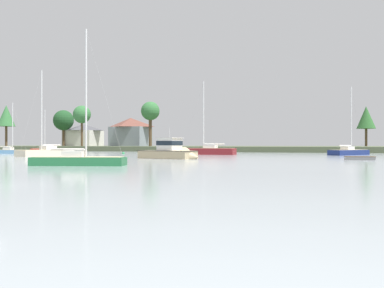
{
  "coord_description": "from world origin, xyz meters",
  "views": [
    {
      "loc": [
        14.1,
        -12.25,
        1.66
      ],
      "look_at": [
        -5.21,
        40.22,
        1.68
      ],
      "focal_mm": 39.69,
      "sensor_mm": 36.0,
      "label": 1
    }
  ],
  "objects_px": {
    "sailboat_maroon": "(208,153)",
    "mooring_buoy_green": "(123,153)",
    "sailboat_green": "(79,163)",
    "cruiser_sand": "(173,154)",
    "sailboat_skyblue": "(10,152)",
    "sailboat_red": "(47,151)",
    "sailboat_cream": "(46,154)",
    "sailboat_navy": "(349,153)",
    "dinghy_grey": "(360,159)",
    "mooring_buoy_white": "(59,161)"
  },
  "relations": [
    {
      "from": "sailboat_skyblue",
      "to": "sailboat_maroon",
      "type": "height_order",
      "value": "sailboat_maroon"
    },
    {
      "from": "cruiser_sand",
      "to": "dinghy_grey",
      "type": "bearing_deg",
      "value": 6.65
    },
    {
      "from": "sailboat_cream",
      "to": "sailboat_maroon",
      "type": "xyz_separation_m",
      "value": [
        17.67,
        16.91,
        0.02
      ]
    },
    {
      "from": "cruiser_sand",
      "to": "sailboat_maroon",
      "type": "bearing_deg",
      "value": 96.24
    },
    {
      "from": "sailboat_green",
      "to": "sailboat_maroon",
      "type": "bearing_deg",
      "value": 91.99
    },
    {
      "from": "sailboat_red",
      "to": "sailboat_green",
      "type": "height_order",
      "value": "sailboat_green"
    },
    {
      "from": "sailboat_navy",
      "to": "mooring_buoy_green",
      "type": "relative_size",
      "value": 21.92
    },
    {
      "from": "sailboat_red",
      "to": "sailboat_green",
      "type": "xyz_separation_m",
      "value": [
        37.62,
        -42.67,
        0.01
      ]
    },
    {
      "from": "mooring_buoy_white",
      "to": "cruiser_sand",
      "type": "bearing_deg",
      "value": 56.96
    },
    {
      "from": "sailboat_cream",
      "to": "mooring_buoy_white",
      "type": "height_order",
      "value": "sailboat_cream"
    },
    {
      "from": "sailboat_navy",
      "to": "cruiser_sand",
      "type": "distance_m",
      "value": 30.68
    },
    {
      "from": "sailboat_skyblue",
      "to": "sailboat_green",
      "type": "relative_size",
      "value": 0.85
    },
    {
      "from": "sailboat_green",
      "to": "sailboat_maroon",
      "type": "relative_size",
      "value": 0.89
    },
    {
      "from": "sailboat_skyblue",
      "to": "mooring_buoy_green",
      "type": "xyz_separation_m",
      "value": [
        18.9,
        6.43,
        -0.12
      ]
    },
    {
      "from": "sailboat_skyblue",
      "to": "sailboat_maroon",
      "type": "bearing_deg",
      "value": 8.94
    },
    {
      "from": "sailboat_green",
      "to": "sailboat_cream",
      "type": "bearing_deg",
      "value": 134.38
    },
    {
      "from": "sailboat_maroon",
      "to": "mooring_buoy_green",
      "type": "height_order",
      "value": "sailboat_maroon"
    },
    {
      "from": "cruiser_sand",
      "to": "mooring_buoy_white",
      "type": "relative_size",
      "value": 14.64
    },
    {
      "from": "sailboat_red",
      "to": "sailboat_maroon",
      "type": "distance_m",
      "value": 36.93
    },
    {
      "from": "sailboat_green",
      "to": "dinghy_grey",
      "type": "relative_size",
      "value": 3.55
    },
    {
      "from": "sailboat_red",
      "to": "sailboat_skyblue",
      "type": "distance_m",
      "value": 12.0
    },
    {
      "from": "sailboat_maroon",
      "to": "mooring_buoy_green",
      "type": "xyz_separation_m",
      "value": [
        -15.79,
        0.97,
        -0.19
      ]
    },
    {
      "from": "sailboat_red",
      "to": "cruiser_sand",
      "type": "xyz_separation_m",
      "value": [
        38.49,
        -25.81,
        0.32
      ]
    },
    {
      "from": "sailboat_red",
      "to": "dinghy_grey",
      "type": "xyz_separation_m",
      "value": [
        58.43,
        -23.48,
        -0.07
      ]
    },
    {
      "from": "cruiser_sand",
      "to": "sailboat_skyblue",
      "type": "bearing_deg",
      "value": 159.29
    },
    {
      "from": "sailboat_red",
      "to": "sailboat_maroon",
      "type": "bearing_deg",
      "value": -10.02
    },
    {
      "from": "mooring_buoy_white",
      "to": "mooring_buoy_green",
      "type": "height_order",
      "value": "mooring_buoy_white"
    },
    {
      "from": "sailboat_cream",
      "to": "mooring_buoy_green",
      "type": "bearing_deg",
      "value": 84.02
    },
    {
      "from": "sailboat_navy",
      "to": "dinghy_grey",
      "type": "relative_size",
      "value": 3.54
    },
    {
      "from": "sailboat_red",
      "to": "dinghy_grey",
      "type": "height_order",
      "value": "sailboat_red"
    },
    {
      "from": "sailboat_cream",
      "to": "mooring_buoy_white",
      "type": "xyz_separation_m",
      "value": [
        12.62,
        -13.49,
        -0.16
      ]
    },
    {
      "from": "sailboat_navy",
      "to": "sailboat_green",
      "type": "bearing_deg",
      "value": -115.78
    },
    {
      "from": "sailboat_navy",
      "to": "sailboat_green",
      "type": "distance_m",
      "value": 45.53
    },
    {
      "from": "sailboat_cream",
      "to": "dinghy_grey",
      "type": "xyz_separation_m",
      "value": [
        39.73,
        -0.15,
        -0.11
      ]
    },
    {
      "from": "dinghy_grey",
      "to": "mooring_buoy_green",
      "type": "height_order",
      "value": "dinghy_grey"
    },
    {
      "from": "sailboat_skyblue",
      "to": "sailboat_cream",
      "type": "distance_m",
      "value": 20.51
    },
    {
      "from": "sailboat_red",
      "to": "sailboat_skyblue",
      "type": "xyz_separation_m",
      "value": [
        1.68,
        -11.89,
        -0.0
      ]
    },
    {
      "from": "sailboat_navy",
      "to": "sailboat_maroon",
      "type": "height_order",
      "value": "sailboat_maroon"
    },
    {
      "from": "sailboat_navy",
      "to": "mooring_buoy_green",
      "type": "distance_m",
      "value": 37.05
    },
    {
      "from": "sailboat_cream",
      "to": "sailboat_green",
      "type": "bearing_deg",
      "value": -45.62
    },
    {
      "from": "sailboat_skyblue",
      "to": "mooring_buoy_green",
      "type": "distance_m",
      "value": 19.96
    },
    {
      "from": "sailboat_green",
      "to": "dinghy_grey",
      "type": "distance_m",
      "value": 28.3
    },
    {
      "from": "sailboat_skyblue",
      "to": "mooring_buoy_white",
      "type": "xyz_separation_m",
      "value": [
        29.64,
        -24.94,
        -0.11
      ]
    },
    {
      "from": "sailboat_red",
      "to": "mooring_buoy_green",
      "type": "distance_m",
      "value": 21.28
    },
    {
      "from": "dinghy_grey",
      "to": "mooring_buoy_white",
      "type": "bearing_deg",
      "value": -153.79
    },
    {
      "from": "dinghy_grey",
      "to": "mooring_buoy_white",
      "type": "relative_size",
      "value": 5.53
    },
    {
      "from": "sailboat_red",
      "to": "sailboat_maroon",
      "type": "height_order",
      "value": "sailboat_maroon"
    },
    {
      "from": "sailboat_maroon",
      "to": "cruiser_sand",
      "type": "bearing_deg",
      "value": -83.76
    },
    {
      "from": "cruiser_sand",
      "to": "dinghy_grey",
      "type": "height_order",
      "value": "cruiser_sand"
    },
    {
      "from": "mooring_buoy_green",
      "to": "sailboat_cream",
      "type": "bearing_deg",
      "value": -95.98
    }
  ]
}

